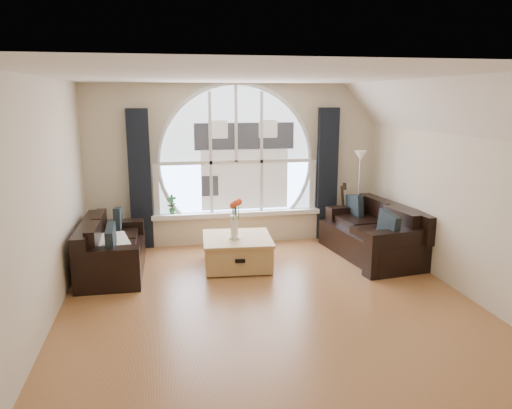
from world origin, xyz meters
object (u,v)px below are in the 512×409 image
object	(u,v)px
sofa_right	(372,232)
sofa_left	(112,245)
guitar	(341,212)
coffee_chest	(237,250)
floor_lamp	(358,198)
vase_flowers	(234,213)
potted_plant	(171,204)

from	to	relation	value
sofa_right	sofa_left	bearing A→B (deg)	171.67
sofa_left	guitar	distance (m)	3.85
guitar	sofa_left	bearing A→B (deg)	-173.30
coffee_chest	floor_lamp	world-z (taller)	floor_lamp
vase_flowers	floor_lamp	distance (m)	2.41
sofa_right	vase_flowers	xyz separation A→B (m)	(-2.21, -0.12, 0.44)
coffee_chest	guitar	xyz separation A→B (m)	(1.96, 0.92, 0.29)
sofa_left	sofa_right	bearing A→B (deg)	0.06
sofa_left	guitar	size ratio (longest dim) A/B	1.59
sofa_left	floor_lamp	distance (m)	4.08
guitar	sofa_right	bearing A→B (deg)	-83.09
coffee_chest	potted_plant	world-z (taller)	potted_plant
sofa_left	coffee_chest	bearing A→B (deg)	-2.18
floor_lamp	guitar	size ratio (longest dim) A/B	1.51
floor_lamp	vase_flowers	bearing A→B (deg)	-159.61
coffee_chest	guitar	size ratio (longest dim) A/B	0.94
coffee_chest	floor_lamp	bearing A→B (deg)	23.31
sofa_left	floor_lamp	world-z (taller)	floor_lamp
sofa_right	floor_lamp	distance (m)	0.82
sofa_right	floor_lamp	bearing A→B (deg)	78.48
sofa_right	potted_plant	world-z (taller)	potted_plant
sofa_right	vase_flowers	world-z (taller)	vase_flowers
coffee_chest	vase_flowers	xyz separation A→B (m)	(-0.05, -0.06, 0.59)
coffee_chest	potted_plant	size ratio (longest dim) A/B	2.98
sofa_right	coffee_chest	distance (m)	2.16
floor_lamp	guitar	world-z (taller)	floor_lamp
coffee_chest	floor_lamp	xyz separation A→B (m)	(2.20, 0.77, 0.56)
sofa_left	guitar	xyz separation A→B (m)	(3.76, 0.84, 0.13)
coffee_chest	guitar	bearing A→B (deg)	29.18
sofa_right	guitar	distance (m)	0.90
sofa_left	potted_plant	distance (m)	1.48
floor_lamp	guitar	bearing A→B (deg)	148.35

